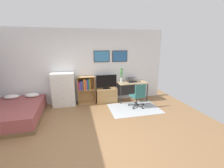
{
  "coord_description": "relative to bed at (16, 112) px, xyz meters",
  "views": [
    {
      "loc": [
        -0.31,
        -3.26,
        2.15
      ],
      "look_at": [
        0.83,
        1.5,
        0.88
      ],
      "focal_mm": 24.35,
      "sensor_mm": 36.0,
      "label": 1
    }
  ],
  "objects": [
    {
      "name": "ground_plane",
      "position": [
        2.1,
        -1.37,
        -0.22
      ],
      "size": [
        7.2,
        7.2,
        0.0
      ],
      "primitive_type": "plane",
      "color": "#936B44"
    },
    {
      "name": "wall_back_with_posters",
      "position": [
        2.11,
        1.06,
        1.13
      ],
      "size": [
        6.12,
        0.09,
        2.7
      ],
      "color": "white",
      "rests_on": "ground_plane"
    },
    {
      "name": "area_rug",
      "position": [
        3.68,
        -0.06,
        -0.22
      ],
      "size": [
        1.7,
        1.2,
        0.01
      ],
      "primitive_type": "cube",
      "color": "#B2B7BC",
      "rests_on": "ground_plane"
    },
    {
      "name": "bed",
      "position": [
        0.0,
        0.0,
        0.0
      ],
      "size": [
        1.45,
        2.02,
        0.56
      ],
      "rotation": [
        0.0,
        0.0,
        0.02
      ],
      "color": "brown",
      "rests_on": "ground_plane"
    },
    {
      "name": "dresser",
      "position": [
        1.31,
        0.78,
        0.38
      ],
      "size": [
        0.78,
        0.46,
        1.2
      ],
      "color": "white",
      "rests_on": "ground_plane"
    },
    {
      "name": "bookshelf",
      "position": [
        2.08,
        0.84,
        0.4
      ],
      "size": [
        0.64,
        0.3,
        1.02
      ],
      "color": "tan",
      "rests_on": "ground_plane"
    },
    {
      "name": "tv_stand",
      "position": [
        2.87,
        0.8,
        0.05
      ],
      "size": [
        0.77,
        0.41,
        0.54
      ],
      "color": "tan",
      "rests_on": "ground_plane"
    },
    {
      "name": "television",
      "position": [
        2.87,
        0.77,
        0.57
      ],
      "size": [
        0.77,
        0.16,
        0.52
      ],
      "color": "black",
      "rests_on": "tv_stand"
    },
    {
      "name": "desk",
      "position": [
        3.88,
        0.8,
        0.37
      ],
      "size": [
        1.12,
        0.55,
        0.74
      ],
      "color": "tan",
      "rests_on": "ground_plane"
    },
    {
      "name": "office_chair",
      "position": [
        3.84,
        -0.0,
        0.23
      ],
      "size": [
        0.57,
        0.58,
        0.86
      ],
      "rotation": [
        0.0,
        0.0,
        0.14
      ],
      "color": "#232326",
      "rests_on": "ground_plane"
    },
    {
      "name": "laptop",
      "position": [
        3.89,
        0.83,
        0.58
      ],
      "size": [
        0.43,
        0.46,
        0.17
      ],
      "rotation": [
        0.0,
        0.0,
        0.15
      ],
      "color": "black",
      "rests_on": "desk"
    },
    {
      "name": "computer_mouse",
      "position": [
        4.17,
        0.68,
        0.53
      ],
      "size": [
        0.06,
        0.1,
        0.03
      ],
      "primitive_type": "ellipsoid",
      "color": "#262628",
      "rests_on": "desk"
    },
    {
      "name": "bamboo_vase",
      "position": [
        3.48,
        0.88,
        0.77
      ],
      "size": [
        0.11,
        0.09,
        0.53
      ],
      "color": "silver",
      "rests_on": "desk"
    }
  ]
}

